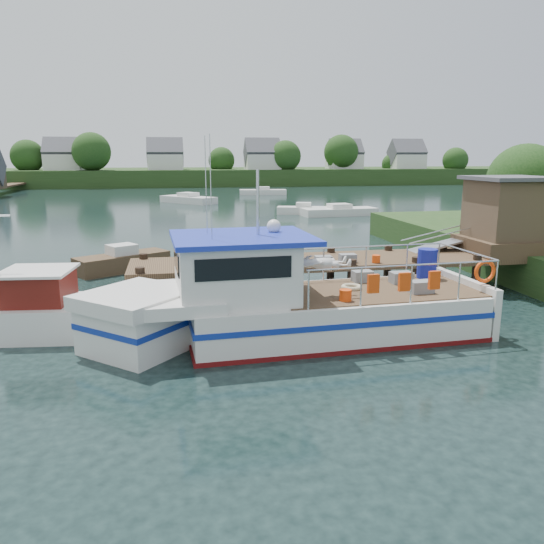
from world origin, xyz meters
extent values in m
plane|color=black|center=(0.00, 0.00, 0.00)|extent=(160.00, 160.00, 0.00)
cylinder|color=#332114|center=(14.00, 6.00, 1.52)|extent=(0.50, 0.50, 3.05)
sphere|color=#224317|center=(14.00, 6.00, 3.96)|extent=(3.90, 3.90, 3.90)
cube|color=#26411A|center=(0.00, 84.00, 1.40)|extent=(140.00, 24.00, 3.00)
cylinder|color=#332114|center=(-28.00, 79.00, 2.10)|extent=(0.60, 0.60, 4.20)
sphere|color=#224317|center=(-28.00, 79.00, 5.21)|extent=(5.54, 5.54, 5.54)
cylinder|color=#332114|center=(-17.00, 75.00, 2.40)|extent=(0.60, 0.60, 4.80)
sphere|color=#224317|center=(-17.00, 75.00, 5.95)|extent=(6.34, 6.34, 6.34)
cylinder|color=#332114|center=(-6.00, 77.00, 1.50)|extent=(0.60, 0.60, 3.00)
sphere|color=#224317|center=(-6.00, 77.00, 3.72)|extent=(3.96, 3.96, 3.96)
cylinder|color=#332114|center=(5.00, 79.00, 1.80)|extent=(0.60, 0.60, 3.60)
sphere|color=#224317|center=(5.00, 79.00, 4.46)|extent=(4.75, 4.75, 4.75)
cylinder|color=#332114|center=(16.00, 75.00, 2.10)|extent=(0.60, 0.60, 4.20)
sphere|color=#224317|center=(16.00, 75.00, 5.21)|extent=(5.54, 5.54, 5.54)
cylinder|color=#332114|center=(27.00, 77.00, 2.40)|extent=(0.60, 0.60, 4.80)
sphere|color=#224317|center=(27.00, 77.00, 5.95)|extent=(6.34, 6.34, 6.34)
cylinder|color=#332114|center=(38.00, 79.00, 1.50)|extent=(0.60, 0.60, 3.00)
sphere|color=#224317|center=(38.00, 79.00, 3.72)|extent=(3.96, 3.96, 3.96)
cylinder|color=#332114|center=(49.00, 75.00, 1.80)|extent=(0.60, 0.60, 3.60)
sphere|color=#224317|center=(49.00, 75.00, 4.46)|extent=(4.75, 4.75, 4.75)
cube|color=silver|center=(-22.00, 78.00, 4.00)|extent=(6.00, 5.00, 3.00)
cube|color=#47474C|center=(-22.00, 78.00, 5.90)|extent=(6.20, 5.09, 5.09)
cube|color=silver|center=(-5.00, 77.00, 4.00)|extent=(6.00, 5.00, 3.00)
cube|color=#47474C|center=(-5.00, 77.00, 5.90)|extent=(6.20, 5.09, 5.09)
cube|color=silver|center=(12.00, 76.00, 4.00)|extent=(6.00, 5.00, 3.00)
cube|color=#47474C|center=(12.00, 76.00, 5.90)|extent=(6.20, 5.09, 5.09)
cube|color=silver|center=(28.00, 78.00, 4.00)|extent=(6.00, 5.00, 3.00)
cube|color=#47474C|center=(28.00, 78.00, 5.90)|extent=(6.20, 5.09, 5.09)
cube|color=silver|center=(40.00, 77.00, 4.00)|extent=(6.00, 5.00, 3.00)
cube|color=#47474C|center=(40.00, 77.00, 5.90)|extent=(6.20, 5.09, 5.09)
cube|color=#4B3723|center=(-28.00, 64.00, 1.00)|extent=(2.20, 20.00, 0.25)
cube|color=#4B3723|center=(2.00, 0.00, 1.30)|extent=(16.00, 3.00, 0.20)
cylinder|color=black|center=(-5.50, -1.30, 0.65)|extent=(0.32, 0.32, 1.90)
cylinder|color=black|center=(-5.50, 1.30, 0.65)|extent=(0.32, 0.32, 1.90)
cylinder|color=black|center=(-3.00, -1.30, 0.65)|extent=(0.32, 0.32, 1.90)
cylinder|color=black|center=(-3.00, 1.30, 0.65)|extent=(0.32, 0.32, 1.90)
cylinder|color=black|center=(-0.50, -1.30, 0.65)|extent=(0.32, 0.32, 1.90)
cylinder|color=black|center=(-0.50, 1.30, 0.65)|extent=(0.32, 0.32, 1.90)
cylinder|color=black|center=(2.00, -1.30, 0.65)|extent=(0.32, 0.32, 1.90)
cylinder|color=black|center=(2.00, 1.30, 0.65)|extent=(0.32, 0.32, 1.90)
cylinder|color=black|center=(4.50, -1.30, 0.65)|extent=(0.32, 0.32, 1.90)
cylinder|color=black|center=(4.50, 1.30, 0.65)|extent=(0.32, 0.32, 1.90)
cylinder|color=black|center=(7.00, -1.30, 0.65)|extent=(0.32, 0.32, 1.90)
cylinder|color=black|center=(7.00, 1.30, 0.65)|extent=(0.32, 0.32, 1.90)
cylinder|color=black|center=(9.50, -1.30, 0.65)|extent=(0.32, 0.32, 1.90)
cylinder|color=black|center=(9.50, 1.30, 0.65)|extent=(0.32, 0.32, 1.90)
cube|color=#4B3723|center=(9.00, 0.00, 1.70)|extent=(3.20, 3.00, 0.60)
cube|color=#4D3B2B|center=(9.00, 0.00, 3.10)|extent=(2.60, 2.60, 2.40)
cube|color=#47474C|center=(9.00, 0.00, 4.40)|extent=(3.00, 3.00, 0.15)
cube|color=#A5A8AD|center=(6.70, 0.90, 1.65)|extent=(3.34, 0.90, 0.79)
cylinder|color=silver|center=(6.70, 0.50, 2.15)|extent=(3.34, 0.05, 0.76)
cylinder|color=silver|center=(6.70, 1.30, 2.15)|extent=(3.34, 0.05, 0.76)
cube|color=slate|center=(1.00, -1.00, 1.56)|extent=(0.60, 0.40, 0.30)
cube|color=slate|center=(2.00, -0.80, 1.56)|extent=(0.60, 0.40, 0.30)
cylinder|color=#E5430D|center=(3.00, -1.10, 1.55)|extent=(0.30, 0.30, 0.28)
cylinder|color=navy|center=(0.20, 0.90, 1.84)|extent=(0.56, 0.56, 0.85)
cube|color=silver|center=(0.24, -4.67, 0.65)|extent=(8.61, 3.75, 1.30)
cube|color=silver|center=(-5.41, -4.91, 0.65)|extent=(3.39, 3.39, 1.30)
cube|color=silver|center=(-5.41, -4.91, 1.47)|extent=(3.71, 3.72, 0.40)
cube|color=silver|center=(-4.28, -4.86, 1.44)|extent=(2.40, 3.32, 0.34)
cube|color=navy|center=(0.24, -4.67, 0.81)|extent=(8.73, 3.80, 0.16)
cube|color=navy|center=(-5.41, -4.91, 0.81)|extent=(3.45, 3.45, 0.16)
cube|color=#5E0D0E|center=(0.24, -4.67, 0.06)|extent=(8.73, 3.78, 0.16)
cube|color=#4B3723|center=(1.59, -4.61, 1.31)|extent=(6.23, 3.31, 0.05)
cube|color=silver|center=(4.64, -4.48, 0.76)|extent=(0.37, 3.40, 1.53)
cube|color=silver|center=(-2.70, -4.80, 2.15)|extent=(3.29, 3.07, 1.70)
cube|color=black|center=(-2.64, -6.27, 2.49)|extent=(2.49, 0.15, 0.57)
cube|color=black|center=(-2.76, -3.32, 2.49)|extent=(2.49, 0.15, 0.57)
cube|color=black|center=(-4.29, -4.86, 2.49)|extent=(0.13, 2.03, 0.57)
cube|color=#1D30B5|center=(-2.47, -4.79, 3.05)|extent=(3.98, 3.44, 0.14)
cylinder|color=silver|center=(-2.02, -4.77, 4.01)|extent=(0.09, 0.09, 1.81)
cylinder|color=silver|center=(-3.35, -5.39, 4.46)|extent=(0.03, 0.03, 2.71)
cylinder|color=silver|center=(-3.40, -4.26, 4.46)|extent=(0.03, 0.03, 2.71)
sphere|color=silver|center=(-1.48, -4.29, 3.28)|extent=(0.42, 0.42, 0.41)
cylinder|color=silver|center=(1.83, -6.16, 2.37)|extent=(5.65, 0.29, 0.05)
cylinder|color=silver|center=(1.69, -3.04, 2.37)|extent=(5.65, 0.29, 0.05)
cylinder|color=silver|center=(4.62, -4.48, 2.37)|extent=(0.18, 3.11, 0.05)
cylinder|color=silver|center=(-0.94, -6.28, 1.84)|extent=(0.05, 0.05, 1.07)
cylinder|color=silver|center=(-1.07, -3.16, 1.84)|extent=(0.05, 0.05, 1.07)
cylinder|color=silver|center=(0.53, -6.22, 1.84)|extent=(0.05, 0.05, 1.07)
cylinder|color=silver|center=(0.39, -3.10, 1.84)|extent=(0.05, 0.05, 1.07)
cylinder|color=silver|center=(2.00, -6.15, 1.84)|extent=(0.05, 0.05, 1.07)
cylinder|color=silver|center=(1.86, -3.04, 1.84)|extent=(0.05, 0.05, 1.07)
cylinder|color=silver|center=(3.46, -6.09, 1.84)|extent=(0.05, 0.05, 1.07)
cylinder|color=silver|center=(3.33, -2.97, 1.84)|extent=(0.05, 0.05, 1.07)
cylinder|color=silver|center=(4.65, -6.04, 1.84)|extent=(0.05, 0.05, 1.07)
cylinder|color=silver|center=(4.52, -2.92, 1.84)|extent=(0.05, 0.05, 1.07)
cube|color=slate|center=(2.75, -5.24, 1.50)|extent=(0.70, 0.48, 0.36)
cube|color=slate|center=(2.70, -4.00, 1.50)|extent=(0.70, 0.48, 0.36)
cube|color=slate|center=(1.55, -3.59, 1.50)|extent=(0.64, 0.46, 0.36)
cylinder|color=navy|center=(3.80, -3.50, 1.81)|extent=(0.66, 0.66, 0.99)
cylinder|color=#E5430D|center=(0.28, -5.68, 1.48)|extent=(0.35, 0.35, 0.34)
torus|color=#BFB28C|center=(0.90, -4.41, 1.38)|extent=(0.66, 0.66, 0.14)
torus|color=#E5430D|center=(4.70, -5.38, 1.92)|extent=(0.70, 0.14, 0.70)
cube|color=#E5430D|center=(0.87, -6.22, 1.92)|extent=(0.32, 0.13, 0.51)
cube|color=#E5430D|center=(1.77, -6.19, 1.92)|extent=(0.32, 0.13, 0.51)
cube|color=#E5430D|center=(2.68, -6.15, 1.92)|extent=(0.32, 0.13, 0.51)
imported|color=silver|center=(-0.43, -5.04, 2.29)|extent=(0.51, 0.74, 1.99)
cube|color=silver|center=(-8.86, -2.87, 0.50)|extent=(6.70, 3.09, 1.00)
cube|color=#56140E|center=(-8.36, -2.93, 1.44)|extent=(1.98, 1.98, 0.95)
cube|color=silver|center=(-8.36, -2.93, 1.94)|extent=(2.20, 2.20, 0.08)
cube|color=#4B3723|center=(-6.71, 5.88, 0.40)|extent=(4.42, 3.49, 0.79)
cube|color=silver|center=(-6.71, 5.88, 0.99)|extent=(1.56, 1.51, 0.51)
cube|color=silver|center=(8.27, 53.86, 0.35)|extent=(6.69, 3.11, 0.69)
cube|color=silver|center=(8.27, 53.86, 0.87)|extent=(2.01, 1.79, 0.45)
cube|color=silver|center=(7.65, 28.32, 0.34)|extent=(5.11, 2.96, 0.68)
cube|color=silver|center=(7.65, 28.32, 0.85)|extent=(1.63, 1.50, 0.44)
cube|color=silver|center=(10.53, 26.56, 0.34)|extent=(6.90, 2.84, 0.67)
cube|color=silver|center=(10.53, 26.56, 0.85)|extent=(2.01, 1.77, 0.43)
cube|color=silver|center=(-2.40, 42.17, 0.38)|extent=(6.45, 6.86, 0.76)
cube|color=silver|center=(-2.40, 42.17, 0.95)|extent=(2.57, 2.59, 0.49)
camera|label=1|loc=(-4.39, -19.27, 5.28)|focal=35.00mm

